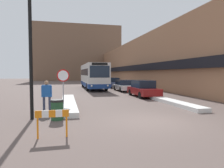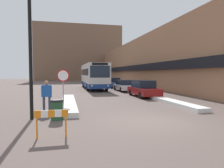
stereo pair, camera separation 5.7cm
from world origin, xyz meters
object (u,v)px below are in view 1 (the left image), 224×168
Objects in this scene: parked_car_back at (112,83)px; stop_sign at (63,80)px; city_bus at (93,76)px; parked_car_middle at (124,85)px; parked_car_front at (143,89)px; street_lamp at (36,25)px; construction_barricade at (52,118)px; pedestrian at (47,93)px; trash_bin at (57,110)px.

stop_sign reaches higher than parked_car_back.
parked_car_middle is (3.27, -4.21, -1.13)m from city_bus.
parked_car_back is (-0.00, 12.52, -0.01)m from parked_car_front.
street_lamp is at bearing -105.80° from city_bus.
parked_car_front is at bearing 54.51° from construction_barricade.
stop_sign is 2.20× the size of construction_barricade.
street_lamp reaches higher than parked_car_front.
city_bus reaches higher than pedestrian.
parked_car_front is 2.47× the size of pedestrian.
trash_bin is at bearing -94.56° from stop_sign.
city_bus is 6.39× the size of pedestrian.
pedestrian is 1.86× the size of trash_bin.
city_bus is at bearing 78.68° from construction_barricade.
stop_sign is 0.34× the size of street_lamp.
city_bus is at bearing 82.57° from pedestrian.
trash_bin is at bearing -109.99° from parked_car_back.
trash_bin is (-7.38, -20.28, -0.27)m from parked_car_back.
city_bus is 2.47× the size of parked_car_back.
city_bus reaches higher than parked_car_back.
construction_barricade is (0.59, -4.61, -0.39)m from pedestrian.
trash_bin reaches higher than construction_barricade.
stop_sign is 1.37× the size of pedestrian.
parked_car_front is 3.96× the size of construction_barricade.
construction_barricade is (-0.29, -5.78, -1.09)m from stop_sign.
street_lamp is 4.03m from trash_bin.
parked_car_back is at bearing 34.06° from city_bus.
construction_barricade is (-7.42, -22.93, -0.08)m from parked_car_back.
trash_bin is at bearing -118.03° from parked_car_middle.
parked_car_middle is at bearing 61.97° from trash_bin.
city_bus is 18.57m from street_lamp.
pedestrian is at bearing 97.25° from construction_barricade.
parked_car_back is at bearing 75.34° from pedestrian.
parked_car_front reaches higher than construction_barricade.
stop_sign is (-7.13, -4.63, 1.00)m from parked_car_front.
construction_barricade is (-0.04, -2.65, 0.19)m from trash_bin.
street_lamp is at bearing -112.70° from stop_sign.
pedestrian reaches higher than construction_barricade.
stop_sign reaches higher than construction_barricade.
stop_sign is 1.62m from pedestrian.
city_bus reaches higher than parked_car_middle.
parked_car_middle is at bearing 56.40° from stop_sign.
city_bus is 10.87m from parked_car_front.
street_lamp is (-8.28, -19.91, 3.64)m from parked_car_back.
construction_barricade is at bearing -125.49° from parked_car_front.
parked_car_middle is 0.65× the size of street_lamp.
city_bus reaches higher than construction_barricade.
city_bus reaches higher than trash_bin.
pedestrian is (-8.01, -18.32, 0.32)m from parked_car_back.
parked_car_middle is 1.02× the size of parked_car_back.
parked_car_front is 10.71m from trash_bin.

